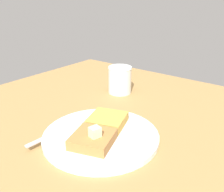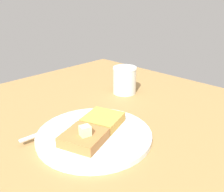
{
  "view_description": "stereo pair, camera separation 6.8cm",
  "coord_description": "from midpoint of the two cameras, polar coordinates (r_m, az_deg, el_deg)",
  "views": [
    {
      "loc": [
        -37.88,
        -31.82,
        32.78
      ],
      "look_at": [
        11.64,
        6.75,
        6.8
      ],
      "focal_mm": 40.0,
      "sensor_mm": 36.0,
      "label": 1
    },
    {
      "loc": [
        -33.43,
        -36.94,
        32.78
      ],
      "look_at": [
        11.64,
        6.75,
        6.8
      ],
      "focal_mm": 40.0,
      "sensor_mm": 36.0,
      "label": 2
    }
  ],
  "objects": [
    {
      "name": "fork",
      "position": [
        0.59,
        -9.34,
        -7.13
      ],
      "size": [
        16.06,
        2.47,
        0.36
      ],
      "color": "silver",
      "rests_on": "plate"
    },
    {
      "name": "syrup_jar",
      "position": [
        0.81,
        5.28,
        3.32
      ],
      "size": [
        7.69,
        7.69,
        8.73
      ],
      "color": "#391705",
      "rests_on": "table_surface"
    },
    {
      "name": "toast_slice_left",
      "position": [
        0.53,
        -2.82,
        -9.62
      ],
      "size": [
        10.5,
        10.43,
        2.24
      ],
      "primitive_type": "cube",
      "rotation": [
        0.0,
        0.0,
        0.32
      ],
      "color": "#AE703A",
      "rests_on": "plate"
    },
    {
      "name": "table_surface",
      "position": [
        0.59,
        0.13,
        -10.08
      ],
      "size": [
        102.97,
        102.97,
        2.3
      ],
      "primitive_type": "cube",
      "color": "#9E7744",
      "rests_on": "ground"
    },
    {
      "name": "toast_slice_middle",
      "position": [
        0.6,
        1.15,
        -5.6
      ],
      "size": [
        10.5,
        10.43,
        2.24
      ],
      "primitive_type": "cube",
      "rotation": [
        0.0,
        0.0,
        0.32
      ],
      "color": "gold",
      "rests_on": "plate"
    },
    {
      "name": "butter_pat_primary",
      "position": [
        0.51,
        -2.36,
        -8.04
      ],
      "size": [
        2.52,
        2.36,
        2.11
      ],
      "primitive_type": "cube",
      "rotation": [
        0.0,
        0.0,
        2.89
      ],
      "color": "beige",
      "rests_on": "toast_slice_left"
    },
    {
      "name": "plate",
      "position": [
        0.57,
        -0.7,
        -8.93
      ],
      "size": [
        26.05,
        26.05,
        1.22
      ],
      "color": "white",
      "rests_on": "table_surface"
    }
  ]
}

